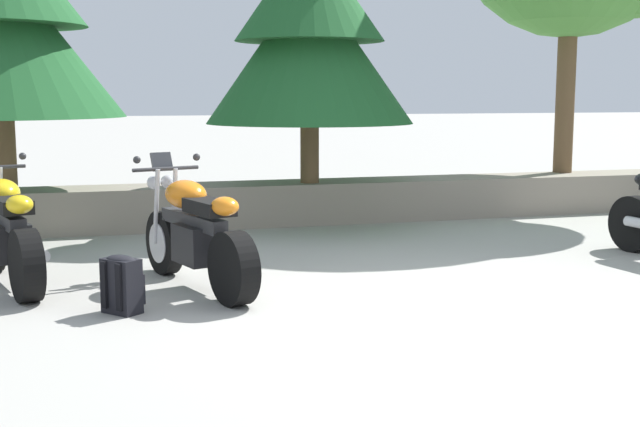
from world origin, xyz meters
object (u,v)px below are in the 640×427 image
at_px(pine_tree_mid_left, 309,26).
at_px(motorcycle_yellow_near_left, 7,232).
at_px(motorcycle_orange_centre, 195,235).
at_px(rider_backpack, 122,283).

bearing_deg(pine_tree_mid_left, motorcycle_yellow_near_left, -142.63).
height_order(motorcycle_yellow_near_left, motorcycle_orange_centre, same).
bearing_deg(motorcycle_yellow_near_left, pine_tree_mid_left, 37.37).
distance_m(motorcycle_yellow_near_left, pine_tree_mid_left, 5.00).
distance_m(motorcycle_orange_centre, pine_tree_mid_left, 4.42).
bearing_deg(pine_tree_mid_left, rider_backpack, -123.12).
relative_size(motorcycle_yellow_near_left, motorcycle_orange_centre, 1.01).
height_order(motorcycle_orange_centre, pine_tree_mid_left, pine_tree_mid_left).
bearing_deg(pine_tree_mid_left, motorcycle_orange_centre, -120.50).
bearing_deg(motorcycle_orange_centre, pine_tree_mid_left, 59.50).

